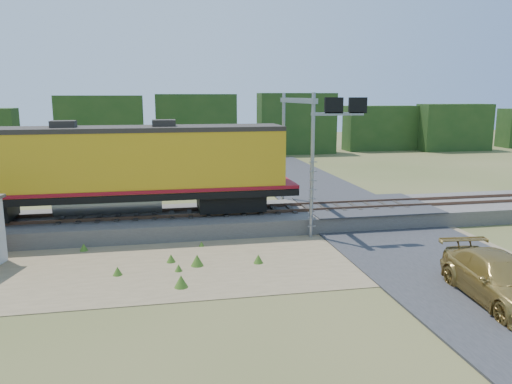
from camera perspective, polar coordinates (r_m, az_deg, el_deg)
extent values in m
plane|color=#475123|center=(20.94, 1.00, -8.04)|extent=(140.00, 140.00, 0.00)
cube|color=slate|center=(26.48, -1.73, -3.05)|extent=(70.00, 5.00, 0.80)
cube|color=brown|center=(25.68, -1.47, -2.39)|extent=(70.00, 0.10, 0.16)
cube|color=brown|center=(27.06, -1.98, -1.70)|extent=(70.00, 0.10, 0.16)
cube|color=#8C7754|center=(21.10, -4.66, -7.88)|extent=(26.00, 8.00, 0.03)
cube|color=#38383A|center=(28.34, 12.37, -1.47)|extent=(7.00, 5.20, 0.06)
cube|color=#38383A|center=(43.36, 3.95, 1.98)|extent=(7.00, 24.00, 0.08)
cube|color=#1C3A15|center=(57.61, -7.01, 7.38)|extent=(36.00, 3.00, 6.50)
cube|color=#1C3A15|center=(72.49, 26.64, 6.84)|extent=(50.00, 3.00, 6.00)
cube|color=black|center=(26.18, -2.91, -1.01)|extent=(3.41, 2.18, 0.85)
cube|color=black|center=(25.93, -16.51, -0.23)|extent=(18.94, 2.84, 0.34)
cylinder|color=gray|center=(26.02, -16.46, -1.21)|extent=(5.21, 1.14, 1.14)
cube|color=gold|center=(25.67, -16.71, 3.36)|extent=(17.52, 2.75, 2.94)
cube|color=maroon|center=(25.88, -16.55, 0.39)|extent=(18.94, 2.89, 0.17)
cube|color=#28231E|center=(25.52, -16.91, 6.88)|extent=(17.52, 2.79, 0.23)
cube|color=#28231E|center=(25.77, -21.16, 7.14)|extent=(1.14, 0.95, 0.43)
cube|color=#28231E|center=(25.39, -10.49, 7.65)|extent=(1.14, 0.95, 0.43)
cylinder|color=gray|center=(23.89, 6.44, 2.87)|extent=(0.18, 0.18, 6.96)
cylinder|color=gray|center=(29.23, 3.13, 4.41)|extent=(0.18, 0.18, 6.96)
cube|color=gray|center=(26.34, 4.73, 10.38)|extent=(0.25, 6.20, 0.25)
cube|color=gray|center=(24.06, 9.31, 8.80)|extent=(2.58, 0.15, 0.15)
cube|color=black|center=(23.98, 8.88, 9.76)|extent=(0.89, 0.15, 0.75)
cube|color=black|center=(24.41, 11.56, 9.69)|extent=(0.89, 0.15, 0.75)
imported|color=#A2823C|center=(18.78, 26.15, -8.98)|extent=(2.62, 5.51, 1.55)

